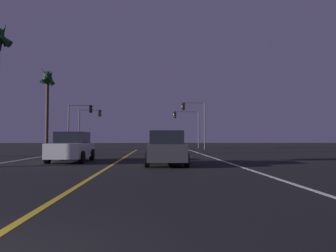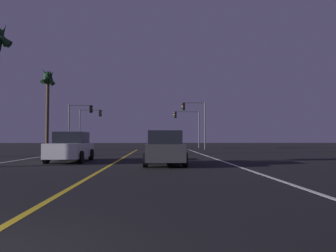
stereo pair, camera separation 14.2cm
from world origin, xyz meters
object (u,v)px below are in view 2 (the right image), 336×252
at_px(traffic_light_far_left, 90,119).
at_px(street_lamp_right_near, 332,10).
at_px(car_oncoming, 71,147).
at_px(car_lead_same_lane, 165,149).
at_px(palm_tree_left_far, 48,85).
at_px(traffic_light_near_left, 80,116).
at_px(traffic_light_near_right, 194,115).
at_px(traffic_light_far_right, 186,120).

distance_m(traffic_light_far_left, street_lamp_right_near, 37.62).
height_order(car_oncoming, traffic_light_far_left, traffic_light_far_left).
xyz_separation_m(car_lead_same_lane, palm_tree_left_far, (-12.89, 21.38, 6.71)).
distance_m(traffic_light_near_left, palm_tree_left_far, 5.16).
distance_m(car_lead_same_lane, traffic_light_near_right, 23.62).
xyz_separation_m(car_oncoming, traffic_light_near_left, (-4.22, 20.46, 3.17)).
distance_m(car_oncoming, traffic_light_near_left, 21.13).
bearing_deg(palm_tree_left_far, traffic_light_far_right, 23.14).
distance_m(traffic_light_near_right, street_lamp_right_near, 29.18).
relative_size(traffic_light_far_left, street_lamp_right_near, 0.62).
distance_m(street_lamp_right_near, palm_tree_left_far, 33.00).
bearing_deg(traffic_light_near_left, car_lead_same_lane, -67.54).
relative_size(traffic_light_far_left, palm_tree_left_far, 0.56).
bearing_deg(traffic_light_far_left, car_oncoming, -80.96).
xyz_separation_m(car_oncoming, traffic_light_far_right, (9.05, 25.96, 3.02)).
height_order(traffic_light_far_left, street_lamp_right_near, street_lamp_right_near).
bearing_deg(car_oncoming, traffic_light_far_right, 160.78).
distance_m(traffic_light_far_right, traffic_light_far_left, 13.18).
relative_size(traffic_light_near_right, traffic_light_far_right, 1.12).
relative_size(traffic_light_near_left, traffic_light_far_right, 1.05).
height_order(car_lead_same_lane, palm_tree_left_far, palm_tree_left_far).
xyz_separation_m(traffic_light_near_left, palm_tree_left_far, (-3.39, -1.62, 3.54)).
xyz_separation_m(car_oncoming, palm_tree_left_far, (-7.61, 18.84, 6.71)).
distance_m(car_oncoming, traffic_light_far_left, 26.47).
relative_size(traffic_light_near_right, traffic_light_near_left, 1.07).
height_order(car_oncoming, street_lamp_right_near, street_lamp_right_near).
height_order(car_lead_same_lane, traffic_light_near_left, traffic_light_near_left).
height_order(traffic_light_near_left, street_lamp_right_near, street_lamp_right_near).
relative_size(street_lamp_right_near, palm_tree_left_far, 0.90).
relative_size(traffic_light_near_right, traffic_light_far_left, 1.08).
bearing_deg(traffic_light_near_left, traffic_light_far_right, 22.51).
relative_size(traffic_light_near_left, palm_tree_left_far, 0.56).
xyz_separation_m(car_lead_same_lane, traffic_light_near_left, (-9.51, 23.00, 3.17)).
distance_m(car_lead_same_lane, traffic_light_far_left, 30.17).
height_order(street_lamp_right_near, palm_tree_left_far, palm_tree_left_far).
bearing_deg(traffic_light_far_right, traffic_light_far_left, 0.00).
xyz_separation_m(traffic_light_far_left, street_lamp_right_near, (14.62, -34.63, 1.47)).
bearing_deg(palm_tree_left_far, street_lamp_right_near, -56.66).
bearing_deg(car_lead_same_lane, car_oncoming, 64.34).
bearing_deg(car_oncoming, traffic_light_near_left, -168.34).
xyz_separation_m(car_lead_same_lane, street_lamp_right_near, (5.21, -6.14, 4.61)).
distance_m(traffic_light_near_left, street_lamp_right_near, 32.67).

